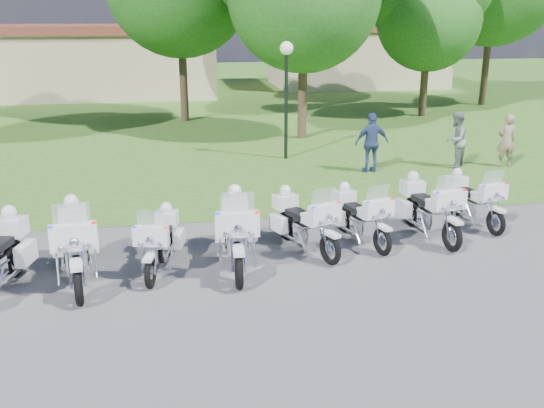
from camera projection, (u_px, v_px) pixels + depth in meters
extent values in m
plane|color=#535358|center=(270.00, 269.00, 11.95)|extent=(100.00, 100.00, 0.00)
cube|color=#2F611E|center=(197.00, 94.00, 37.31)|extent=(100.00, 48.00, 0.01)
torus|color=black|center=(15.00, 258.00, 11.53)|extent=(0.31, 0.73, 0.72)
cube|color=silver|center=(26.00, 253.00, 11.30)|extent=(0.32, 0.59, 0.39)
cube|color=silver|center=(11.00, 226.00, 11.37)|extent=(0.60, 0.54, 0.34)
sphere|color=silver|center=(9.00, 212.00, 11.29)|extent=(0.28, 0.28, 0.28)
torus|color=black|center=(78.00, 285.00, 10.38)|extent=(0.25, 0.75, 0.74)
torus|color=black|center=(76.00, 247.00, 12.08)|extent=(0.25, 0.75, 0.74)
cube|color=silver|center=(76.00, 265.00, 10.24)|extent=(0.27, 0.51, 0.08)
cube|color=silver|center=(73.00, 237.00, 10.37)|extent=(0.83, 0.38, 0.44)
cube|color=silver|center=(71.00, 214.00, 10.31)|extent=(0.63, 0.23, 0.42)
sphere|color=red|center=(94.00, 224.00, 10.35)|extent=(0.10, 0.10, 0.10)
sphere|color=#1426E5|center=(50.00, 229.00, 10.14)|extent=(0.10, 0.10, 0.10)
cube|color=silver|center=(76.00, 257.00, 11.21)|extent=(0.47, 0.67, 0.38)
cube|color=silver|center=(75.00, 243.00, 10.85)|extent=(0.44, 0.62, 0.24)
cube|color=black|center=(74.00, 233.00, 11.40)|extent=(0.48, 0.73, 0.13)
cube|color=silver|center=(93.00, 239.00, 11.97)|extent=(0.28, 0.60, 0.40)
cube|color=silver|center=(57.00, 243.00, 11.77)|extent=(0.28, 0.60, 0.40)
cube|color=silver|center=(73.00, 215.00, 11.91)|extent=(0.59, 0.52, 0.35)
sphere|color=silver|center=(71.00, 201.00, 11.82)|extent=(0.29, 0.29, 0.29)
torus|color=black|center=(150.00, 273.00, 11.05)|extent=(0.24, 0.61, 0.60)
torus|color=black|center=(168.00, 243.00, 12.49)|extent=(0.24, 0.61, 0.60)
cube|color=silver|center=(149.00, 257.00, 10.93)|extent=(0.24, 0.42, 0.06)
cube|color=silver|center=(151.00, 236.00, 11.05)|extent=(0.67, 0.35, 0.36)
cube|color=silver|center=(151.00, 219.00, 11.00)|extent=(0.51, 0.21, 0.33)
sphere|color=red|center=(165.00, 228.00, 10.93)|extent=(0.08, 0.08, 0.08)
sphere|color=#1426E5|center=(134.00, 228.00, 10.96)|extent=(0.08, 0.08, 0.08)
cube|color=silver|center=(160.00, 251.00, 11.75)|extent=(0.40, 0.55, 0.30)
cube|color=silver|center=(156.00, 240.00, 11.45)|extent=(0.38, 0.51, 0.20)
cube|color=black|center=(162.00, 232.00, 11.92)|extent=(0.41, 0.60, 0.11)
cube|color=silver|center=(179.00, 238.00, 12.30)|extent=(0.26, 0.49, 0.32)
cube|color=silver|center=(153.00, 238.00, 12.32)|extent=(0.26, 0.49, 0.32)
cube|color=silver|center=(167.00, 218.00, 12.35)|extent=(0.49, 0.44, 0.28)
sphere|color=silver|center=(166.00, 207.00, 12.28)|extent=(0.23, 0.23, 0.23)
torus|color=black|center=(239.00, 270.00, 11.00)|extent=(0.20, 0.75, 0.74)
torus|color=black|center=(236.00, 234.00, 12.78)|extent=(0.20, 0.75, 0.74)
cube|color=silver|center=(239.00, 251.00, 10.86)|extent=(0.24, 0.50, 0.08)
cube|color=silver|center=(238.00, 224.00, 11.00)|extent=(0.81, 0.33, 0.44)
cube|color=silver|center=(237.00, 203.00, 10.94)|extent=(0.63, 0.18, 0.41)
sphere|color=red|center=(257.00, 214.00, 10.90)|extent=(0.10, 0.10, 0.10)
sphere|color=#1426E5|center=(218.00, 215.00, 10.84)|extent=(0.10, 0.10, 0.10)
cube|color=silver|center=(237.00, 244.00, 11.87)|extent=(0.42, 0.65, 0.38)
cube|color=silver|center=(237.00, 230.00, 11.50)|extent=(0.40, 0.60, 0.24)
cube|color=black|center=(236.00, 221.00, 12.07)|extent=(0.43, 0.71, 0.13)
cube|color=silver|center=(252.00, 228.00, 12.59)|extent=(0.24, 0.59, 0.40)
cube|color=silver|center=(220.00, 229.00, 12.54)|extent=(0.24, 0.59, 0.40)
cube|color=silver|center=(235.00, 204.00, 12.61)|extent=(0.56, 0.48, 0.35)
sphere|color=silver|center=(235.00, 191.00, 12.53)|extent=(0.29, 0.29, 0.29)
torus|color=black|center=(330.00, 249.00, 12.07)|extent=(0.36, 0.64, 0.64)
torus|color=black|center=(286.00, 226.00, 13.39)|extent=(0.36, 0.64, 0.64)
cube|color=silver|center=(331.00, 234.00, 11.95)|extent=(0.32, 0.46, 0.07)
cube|color=silver|center=(325.00, 214.00, 12.04)|extent=(0.73, 0.47, 0.38)
cube|color=silver|center=(323.00, 197.00, 11.98)|extent=(0.54, 0.31, 0.36)
sphere|color=red|center=(339.00, 203.00, 12.09)|extent=(0.09, 0.09, 0.09)
sphere|color=#1426E5|center=(314.00, 208.00, 11.78)|extent=(0.09, 0.09, 0.09)
cube|color=silver|center=(306.00, 232.00, 12.71)|extent=(0.50, 0.62, 0.33)
cube|color=silver|center=(313.00, 220.00, 12.42)|extent=(0.47, 0.58, 0.21)
cube|color=black|center=(299.00, 214.00, 12.85)|extent=(0.52, 0.67, 0.11)
cube|color=silver|center=(300.00, 219.00, 13.37)|extent=(0.35, 0.53, 0.34)
cube|color=silver|center=(278.00, 223.00, 13.08)|extent=(0.35, 0.53, 0.34)
cube|color=silver|center=(285.00, 201.00, 13.24)|extent=(0.57, 0.53, 0.31)
sphere|color=silver|center=(285.00, 190.00, 13.16)|extent=(0.25, 0.25, 0.25)
torus|color=black|center=(382.00, 241.00, 12.54)|extent=(0.27, 0.62, 0.61)
torus|color=black|center=(344.00, 219.00, 13.88)|extent=(0.27, 0.62, 0.61)
cube|color=silver|center=(384.00, 227.00, 12.43)|extent=(0.26, 0.43, 0.06)
cube|color=silver|center=(378.00, 209.00, 12.52)|extent=(0.69, 0.38, 0.36)
cube|color=silver|center=(378.00, 193.00, 12.47)|extent=(0.52, 0.23, 0.34)
sphere|color=red|center=(392.00, 200.00, 12.54)|extent=(0.08, 0.08, 0.08)
sphere|color=#1426E5|center=(368.00, 203.00, 12.31)|extent=(0.08, 0.08, 0.08)
cube|color=silver|center=(362.00, 225.00, 13.19)|extent=(0.43, 0.57, 0.31)
cube|color=silver|center=(368.00, 214.00, 12.90)|extent=(0.40, 0.53, 0.20)
cube|color=black|center=(356.00, 208.00, 13.34)|extent=(0.44, 0.62, 0.11)
cube|color=silver|center=(358.00, 213.00, 13.82)|extent=(0.28, 0.50, 0.33)
cube|color=silver|center=(337.00, 216.00, 13.60)|extent=(0.28, 0.50, 0.33)
cube|color=silver|center=(344.00, 197.00, 13.74)|extent=(0.51, 0.46, 0.29)
sphere|color=silver|center=(345.00, 187.00, 13.67)|extent=(0.24, 0.24, 0.24)
torus|color=black|center=(452.00, 236.00, 12.73)|extent=(0.21, 0.69, 0.68)
torus|color=black|center=(411.00, 212.00, 14.30)|extent=(0.21, 0.69, 0.68)
cube|color=silver|center=(454.00, 221.00, 12.61)|extent=(0.24, 0.46, 0.07)
cube|color=silver|center=(449.00, 200.00, 12.72)|extent=(0.75, 0.33, 0.40)
cube|color=silver|center=(449.00, 183.00, 12.67)|extent=(0.58, 0.19, 0.38)
sphere|color=red|center=(465.00, 191.00, 12.70)|extent=(0.09, 0.09, 0.09)
sphere|color=#1426E5|center=(438.00, 193.00, 12.52)|extent=(0.09, 0.09, 0.09)
cube|color=silver|center=(430.00, 218.00, 13.50)|extent=(0.41, 0.60, 0.34)
cube|color=silver|center=(438.00, 206.00, 13.17)|extent=(0.39, 0.56, 0.22)
cube|color=black|center=(424.00, 200.00, 13.67)|extent=(0.42, 0.66, 0.12)
cube|color=silver|center=(426.00, 205.00, 14.19)|extent=(0.25, 0.54, 0.36)
cube|color=silver|center=(403.00, 208.00, 14.02)|extent=(0.25, 0.54, 0.36)
cube|color=silver|center=(412.00, 187.00, 14.14)|extent=(0.53, 0.46, 0.32)
sphere|color=silver|center=(413.00, 176.00, 14.06)|extent=(0.26, 0.26, 0.26)
torus|color=black|center=(496.00, 223.00, 13.65)|extent=(0.21, 0.62, 0.61)
torus|color=black|center=(455.00, 203.00, 15.05)|extent=(0.21, 0.62, 0.61)
cube|color=silver|center=(498.00, 209.00, 13.53)|extent=(0.22, 0.42, 0.06)
cube|color=silver|center=(493.00, 192.00, 13.64)|extent=(0.68, 0.32, 0.37)
cube|color=silver|center=(493.00, 178.00, 13.59)|extent=(0.52, 0.19, 0.34)
sphere|color=red|center=(506.00, 184.00, 13.62)|extent=(0.08, 0.08, 0.08)
sphere|color=#1426E5|center=(484.00, 187.00, 13.45)|extent=(0.08, 0.08, 0.08)
cube|color=silver|center=(474.00, 208.00, 14.33)|extent=(0.38, 0.55, 0.31)
cube|color=silver|center=(482.00, 197.00, 14.04)|extent=(0.36, 0.51, 0.20)
cube|color=black|center=(469.00, 192.00, 14.49)|extent=(0.39, 0.61, 0.11)
cube|color=silver|center=(469.00, 198.00, 14.96)|extent=(0.23, 0.49, 0.33)
cube|color=silver|center=(449.00, 200.00, 14.80)|extent=(0.23, 0.49, 0.33)
cube|color=silver|center=(457.00, 182.00, 14.91)|extent=(0.49, 0.43, 0.29)
sphere|color=silver|center=(457.00, 173.00, 14.84)|extent=(0.24, 0.24, 0.24)
cylinder|color=black|center=(286.00, 107.00, 20.38)|extent=(0.12, 0.12, 3.55)
sphere|color=white|center=(287.00, 48.00, 19.80)|extent=(0.44, 0.44, 0.44)
cylinder|color=#38281C|center=(183.00, 72.00, 27.48)|extent=(0.36, 0.36, 4.44)
cylinder|color=#38281C|center=(303.00, 88.00, 23.75)|extent=(0.36, 0.36, 4.01)
cylinder|color=#38281C|center=(424.00, 81.00, 28.99)|extent=(0.36, 0.36, 3.32)
sphere|color=#1E5317|center=(429.00, 19.00, 28.12)|extent=(4.82, 4.82, 4.82)
cylinder|color=#38281C|center=(486.00, 60.00, 32.33)|extent=(0.36, 0.36, 4.80)
cube|color=tan|center=(96.00, 64.00, 36.74)|extent=(14.00, 8.00, 3.60)
cube|color=brown|center=(93.00, 29.00, 36.12)|extent=(14.56, 8.32, 0.50)
cube|color=tan|center=(356.00, 58.00, 41.36)|extent=(11.00, 7.00, 3.60)
cube|color=brown|center=(357.00, 27.00, 40.74)|extent=(11.44, 7.28, 0.50)
imported|color=gray|center=(506.00, 141.00, 19.58)|extent=(0.66, 0.47, 1.71)
imported|color=gray|center=(456.00, 140.00, 19.47)|extent=(1.10, 1.11, 1.81)
imported|color=navy|center=(372.00, 143.00, 18.89)|extent=(1.13, 0.54, 1.87)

